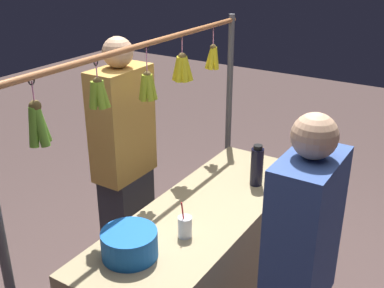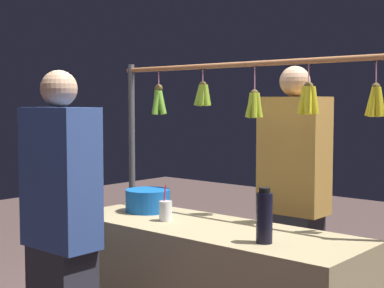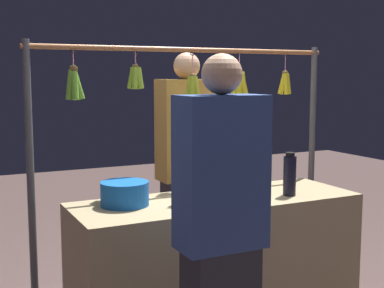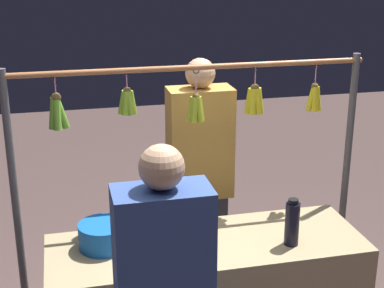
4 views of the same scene
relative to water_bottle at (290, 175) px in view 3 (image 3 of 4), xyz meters
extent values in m
cube|color=tan|center=(0.44, -0.12, -0.54)|extent=(1.73, 0.59, 0.82)
cylinder|color=#4C4C51|center=(-0.57, -0.50, -0.07)|extent=(0.04, 0.04, 1.75)
cylinder|color=#4C4C51|center=(1.45, -0.50, -0.07)|extent=(0.04, 0.04, 1.75)
cylinder|color=#9E6038|center=(0.44, -0.50, 0.76)|extent=(2.08, 0.03, 0.03)
torus|color=black|center=(-0.32, -0.50, 0.75)|extent=(0.04, 0.01, 0.04)
cylinder|color=pink|center=(-0.32, -0.50, 0.68)|extent=(0.01, 0.01, 0.13)
sphere|color=brown|center=(-0.32, -0.50, 0.62)|extent=(0.04, 0.04, 0.04)
cylinder|color=yellow|center=(-0.30, -0.50, 0.54)|extent=(0.07, 0.04, 0.15)
cylinder|color=yellow|center=(-0.31, -0.48, 0.54)|extent=(0.04, 0.06, 0.15)
cylinder|color=yellow|center=(-0.34, -0.49, 0.54)|extent=(0.05, 0.04, 0.15)
cylinder|color=yellow|center=(-0.34, -0.51, 0.54)|extent=(0.05, 0.04, 0.15)
cylinder|color=yellow|center=(-0.31, -0.52, 0.54)|extent=(0.05, 0.07, 0.15)
torus|color=black|center=(0.06, -0.50, 0.75)|extent=(0.04, 0.02, 0.04)
cylinder|color=pink|center=(0.06, -0.50, 0.68)|extent=(0.01, 0.01, 0.12)
sphere|color=brown|center=(0.06, -0.50, 0.63)|extent=(0.05, 0.05, 0.05)
cylinder|color=gold|center=(0.09, -0.51, 0.55)|extent=(0.06, 0.04, 0.15)
cylinder|color=gold|center=(0.07, -0.48, 0.55)|extent=(0.06, 0.06, 0.16)
cylinder|color=gold|center=(0.04, -0.48, 0.55)|extent=(0.06, 0.07, 0.16)
cylinder|color=gold|center=(0.03, -0.51, 0.55)|extent=(0.06, 0.04, 0.15)
cylinder|color=gold|center=(0.04, -0.53, 0.55)|extent=(0.05, 0.06, 0.15)
cylinder|color=gold|center=(0.07, -0.53, 0.55)|extent=(0.05, 0.07, 0.16)
torus|color=black|center=(0.41, -0.50, 0.75)|extent=(0.04, 0.01, 0.04)
cylinder|color=pink|center=(0.41, -0.50, 0.67)|extent=(0.01, 0.01, 0.15)
sphere|color=brown|center=(0.41, -0.50, 0.59)|extent=(0.04, 0.04, 0.04)
cylinder|color=#9EB227|center=(0.43, -0.51, 0.52)|extent=(0.06, 0.03, 0.15)
cylinder|color=#9EB227|center=(0.42, -0.48, 0.52)|extent=(0.05, 0.06, 0.15)
cylinder|color=#9EB227|center=(0.39, -0.48, 0.52)|extent=(0.05, 0.05, 0.15)
cylinder|color=#9EB227|center=(0.38, -0.50, 0.52)|extent=(0.05, 0.03, 0.15)
cylinder|color=#9EB227|center=(0.40, -0.53, 0.52)|extent=(0.04, 0.06, 0.15)
cylinder|color=#9EB227|center=(0.42, -0.53, 0.52)|extent=(0.05, 0.05, 0.15)
torus|color=black|center=(0.80, -0.50, 0.75)|extent=(0.04, 0.01, 0.04)
cylinder|color=pink|center=(0.80, -0.50, 0.70)|extent=(0.01, 0.01, 0.09)
sphere|color=brown|center=(0.80, -0.50, 0.65)|extent=(0.04, 0.04, 0.04)
cylinder|color=#80A82A|center=(0.82, -0.51, 0.58)|extent=(0.06, 0.04, 0.14)
cylinder|color=#80A82A|center=(0.81, -0.48, 0.58)|extent=(0.05, 0.06, 0.14)
cylinder|color=#80A82A|center=(0.79, -0.48, 0.58)|extent=(0.05, 0.06, 0.14)
cylinder|color=#80A82A|center=(0.77, -0.50, 0.58)|extent=(0.05, 0.04, 0.13)
cylinder|color=#80A82A|center=(0.78, -0.53, 0.58)|extent=(0.05, 0.05, 0.14)
cylinder|color=#80A82A|center=(0.81, -0.52, 0.58)|extent=(0.04, 0.05, 0.14)
torus|color=black|center=(1.18, -0.50, 0.75)|extent=(0.04, 0.01, 0.04)
cylinder|color=pink|center=(1.18, -0.50, 0.69)|extent=(0.01, 0.01, 0.11)
sphere|color=brown|center=(1.18, -0.50, 0.64)|extent=(0.05, 0.05, 0.05)
cylinder|color=#629E2D|center=(1.20, -0.51, 0.55)|extent=(0.06, 0.04, 0.18)
cylinder|color=#629E2D|center=(1.18, -0.48, 0.55)|extent=(0.04, 0.08, 0.18)
cylinder|color=#629E2D|center=(1.16, -0.51, 0.55)|extent=(0.09, 0.04, 0.18)
cylinder|color=#629E2D|center=(1.18, -0.52, 0.55)|extent=(0.04, 0.08, 0.18)
cylinder|color=black|center=(0.00, 0.00, -0.01)|extent=(0.08, 0.08, 0.24)
cylinder|color=black|center=(0.00, 0.00, 0.13)|extent=(0.05, 0.05, 0.02)
cylinder|color=blue|center=(0.99, -0.20, -0.06)|extent=(0.27, 0.27, 0.14)
cylinder|color=silver|center=(0.71, -0.07, -0.07)|extent=(0.07, 0.07, 0.11)
cylinder|color=red|center=(0.72, -0.07, -0.03)|extent=(0.01, 0.03, 0.20)
cube|color=#2D2D38|center=(0.31, -0.79, -0.54)|extent=(0.33, 0.22, 0.81)
cube|color=#BF8C3F|center=(0.31, -0.79, 0.22)|extent=(0.41, 0.22, 0.71)
sphere|color=tan|center=(0.31, -0.79, 0.67)|extent=(0.19, 0.19, 0.19)
cube|color=#334C8C|center=(0.80, 0.57, 0.17)|extent=(0.39, 0.21, 0.68)
sphere|color=tan|center=(0.80, 0.57, 0.61)|extent=(0.18, 0.18, 0.18)
camera|label=1|loc=(2.42, 1.05, 1.28)|focal=44.30mm
camera|label=2|loc=(-1.49, 2.26, 0.54)|focal=53.71mm
camera|label=3|loc=(1.96, 2.62, 0.60)|focal=50.27mm
camera|label=4|loc=(1.16, 2.59, 1.39)|focal=54.04mm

